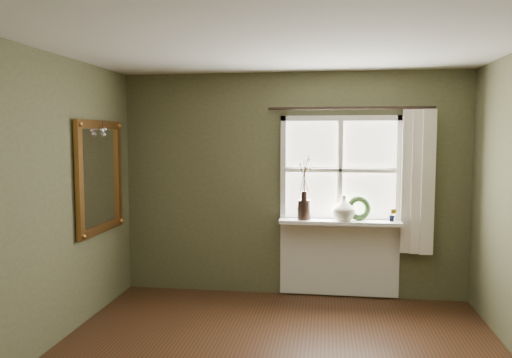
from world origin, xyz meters
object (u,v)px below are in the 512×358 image
object	(u,v)px
cream_vase	(344,208)
dark_jug	(304,210)
gilt_mirror	(100,177)
wreath	(359,211)

from	to	relation	value
cream_vase	dark_jug	bearing A→B (deg)	180.00
dark_jug	gilt_mirror	bearing A→B (deg)	-161.35
dark_jug	cream_vase	xyz separation A→B (m)	(0.45, 0.00, 0.03)
dark_jug	gilt_mirror	world-z (taller)	gilt_mirror
gilt_mirror	dark_jug	bearing A→B (deg)	18.65
cream_vase	gilt_mirror	distance (m)	2.68
gilt_mirror	cream_vase	bearing A→B (deg)	15.57
dark_jug	wreath	bearing A→B (deg)	3.73
dark_jug	cream_vase	distance (m)	0.45
cream_vase	wreath	xyz separation A→B (m)	(0.17, 0.04, -0.03)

